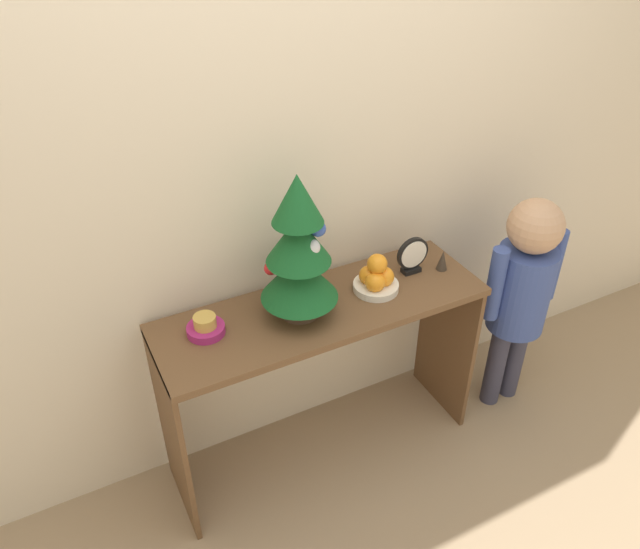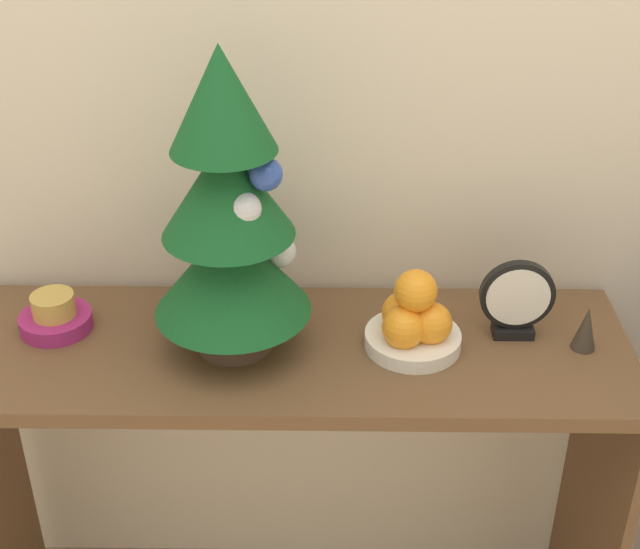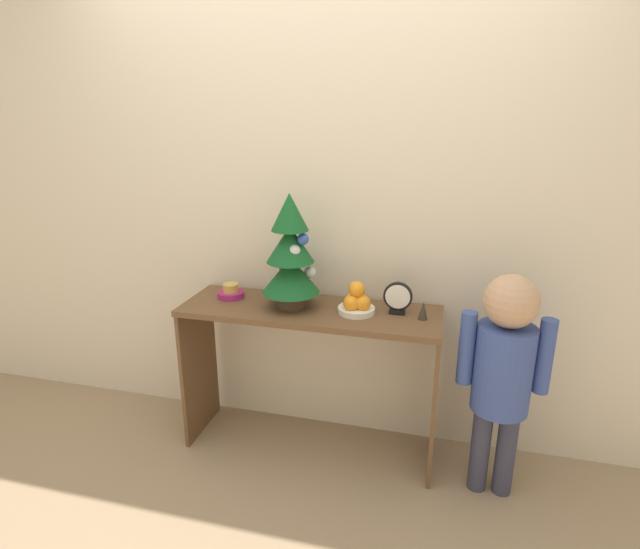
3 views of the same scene
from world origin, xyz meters
name	(u,v)px [view 2 (image 2 of 3)]	position (x,y,z in m)	size (l,w,h in m)	color
back_wall	(288,62)	(0.00, 0.46, 1.25)	(7.00, 0.05, 2.50)	beige
console_table	(288,420)	(0.00, 0.21, 0.61)	(1.29, 0.41, 0.79)	brown
mini_tree	(229,215)	(-0.09, 0.21, 1.06)	(0.28, 0.28, 0.57)	#4C3828
fruit_bowl	(413,322)	(0.23, 0.20, 0.85)	(0.18, 0.18, 0.16)	silver
singing_bowl	(55,316)	(-0.44, 0.26, 0.82)	(0.14, 0.14, 0.07)	#9E2366
desk_clock	(517,300)	(0.43, 0.24, 0.87)	(0.14, 0.04, 0.16)	black
figurine	(586,328)	(0.55, 0.21, 0.83)	(0.05, 0.05, 0.09)	#382D23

